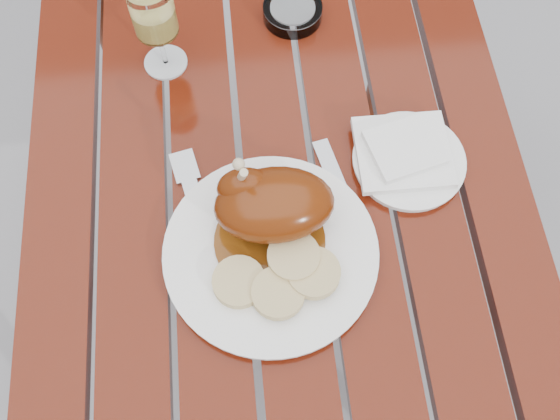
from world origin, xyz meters
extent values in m
plane|color=slate|center=(0.00, 0.00, 0.00)|extent=(60.00, 60.00, 0.00)
cube|color=#601B0B|center=(0.00, 0.00, 0.38)|extent=(0.80, 1.20, 0.75)
cylinder|color=white|center=(-0.02, -0.17, 0.76)|extent=(0.35, 0.35, 0.02)
cylinder|color=#60300B|center=(-0.02, -0.16, 0.77)|extent=(0.17, 0.17, 0.00)
ellipsoid|color=maroon|center=(-0.01, -0.12, 0.82)|extent=(0.18, 0.12, 0.09)
ellipsoid|color=maroon|center=(-0.05, -0.10, 0.83)|extent=(0.08, 0.06, 0.07)
cylinder|color=#C6B28C|center=(-0.06, -0.09, 0.85)|extent=(0.02, 0.04, 0.09)
cylinder|color=#D7C383|center=(-0.07, -0.22, 0.78)|extent=(0.08, 0.08, 0.02)
cylinder|color=#D7C383|center=(-0.02, -0.25, 0.78)|extent=(0.08, 0.08, 0.02)
cylinder|color=#D7C383|center=(0.03, -0.22, 0.79)|extent=(0.08, 0.08, 0.02)
cylinder|color=#D7C383|center=(0.01, -0.20, 0.79)|extent=(0.08, 0.08, 0.02)
cylinder|color=#F0DE6D|center=(-0.17, 0.20, 0.84)|extent=(0.10, 0.10, 0.18)
cylinder|color=white|center=(0.21, -0.04, 0.76)|extent=(0.19, 0.19, 0.01)
cube|color=white|center=(0.20, -0.03, 0.77)|extent=(0.15, 0.14, 0.01)
cylinder|color=#B2B7BC|center=(0.06, 0.29, 0.76)|extent=(0.13, 0.13, 0.03)
cube|color=gray|center=(-0.13, -0.10, 0.75)|extent=(0.07, 0.20, 0.01)
cube|color=gray|center=(0.10, -0.11, 0.75)|extent=(0.06, 0.20, 0.01)
camera|label=1|loc=(-0.04, -0.51, 1.63)|focal=40.00mm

